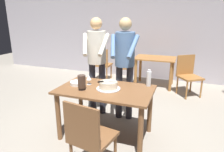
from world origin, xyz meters
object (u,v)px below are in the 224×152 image
cake_on_platter (108,86)px  chair_near_side (89,135)px  background_table (155,64)px  background_chair_2 (128,65)px  cake_knife (103,82)px  main_dining_table (105,97)px  hurricane_lamp (82,82)px  background_chair_3 (188,74)px  background_chair_0 (102,63)px  wine_glass_near (89,78)px  person_standing_beside (97,56)px  plate_stack (78,83)px  person_cutting_cake (125,58)px  water_bottle (149,78)px

cake_on_platter → chair_near_side: (0.08, -0.78, -0.31)m
background_table → background_chair_2: background_chair_2 is taller
cake_knife → chair_near_side: 0.84m
main_dining_table → hurricane_lamp: hurricane_lamp is taller
hurricane_lamp → background_chair_3: bearing=58.8°
cake_on_platter → cake_knife: 0.10m
hurricane_lamp → background_chair_0: hurricane_lamp is taller
cake_on_platter → background_chair_3: (1.08, 2.18, -0.31)m
wine_glass_near → person_standing_beside: person_standing_beside is taller
wine_glass_near → plate_stack: bearing=-155.3°
wine_glass_near → chair_near_side: 1.03m
person_cutting_cake → background_chair_0: size_ratio=1.91×
cake_knife → water_bottle: water_bottle is taller
main_dining_table → cake_knife: size_ratio=5.62×
background_chair_0 → background_chair_2: same height
water_bottle → background_chair_3: bearing=73.0°
person_standing_beside → background_chair_0: size_ratio=1.91×
chair_near_side → background_table: 3.33m
cake_on_platter → chair_near_side: size_ratio=0.38×
cake_knife → water_bottle: size_ratio=0.95×
hurricane_lamp → wine_glass_near: bearing=92.2°
background_chair_2 → cake_knife: bearing=-81.8°
background_table → background_chair_3: size_ratio=1.11×
wine_glass_near → background_chair_3: background_chair_3 is taller
chair_near_side → background_chair_2: same height
background_chair_2 → background_table: bearing=-2.1°
water_bottle → background_chair_0: bearing=127.4°
cake_on_platter → cake_knife: cake_knife is taller
plate_stack → background_chair_3: bearing=53.9°
water_bottle → background_chair_2: (-0.94, 2.25, -0.37)m
wine_glass_near → background_chair_3: (1.42, 2.09, -0.36)m
wine_glass_near → background_table: wine_glass_near is taller
cake_on_platter → hurricane_lamp: hurricane_lamp is taller
hurricane_lamp → chair_near_side: size_ratio=0.23×
plate_stack → wine_glass_near: size_ratio=1.53×
water_bottle → background_table: bearing=95.9°
main_dining_table → chair_near_side: chair_near_side is taller
plate_stack → person_standing_beside: person_standing_beside is taller
person_standing_beside → wine_glass_near: bearing=-78.1°
main_dining_table → background_chair_0: (-1.12, 2.51, -0.13)m
main_dining_table → chair_near_side: (0.12, -0.78, -0.13)m
background_chair_2 → background_chair_3: (1.51, -0.39, 0.00)m
chair_near_side → cake_on_platter: bearing=95.6°
background_chair_2 → background_chair_0: bearing=-174.7°
water_bottle → cake_on_platter: bearing=-147.3°
water_bottle → person_cutting_cake: size_ratio=0.15×
hurricane_lamp → background_chair_0: size_ratio=0.23×
person_cutting_cake → background_table: bearing=83.3°
hurricane_lamp → person_cutting_cake: person_cutting_cake is taller
person_cutting_cake → main_dining_table: bearing=-98.9°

